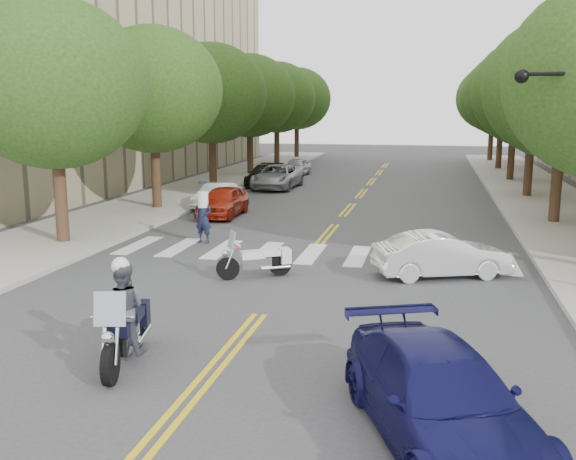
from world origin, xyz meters
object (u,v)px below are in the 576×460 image
(sedan_blue, at_px, (440,397))
(motorcycle_police, at_px, (124,316))
(convertible, at_px, (442,255))
(officer_standing, at_px, (203,218))
(motorcycle_parked, at_px, (261,260))

(sedan_blue, bearing_deg, motorcycle_police, 141.16)
(motorcycle_police, height_order, sedan_blue, motorcycle_police)
(convertible, bearing_deg, officer_standing, 49.39)
(sedan_blue, bearing_deg, convertible, 66.89)
(motorcycle_police, relative_size, sedan_blue, 0.53)
(motorcycle_parked, xyz_separation_m, officer_standing, (-3.21, 4.09, 0.40))
(officer_standing, relative_size, sedan_blue, 0.38)
(convertible, xyz_separation_m, sedan_blue, (-0.13, -9.51, 0.06))
(convertible, relative_size, sedan_blue, 0.81)
(motorcycle_parked, bearing_deg, motorcycle_police, 140.66)
(motorcycle_police, relative_size, officer_standing, 1.41)
(convertible, height_order, sedan_blue, sedan_blue)
(motorcycle_parked, relative_size, sedan_blue, 0.42)
(sedan_blue, bearing_deg, officer_standing, 100.87)
(motorcycle_parked, bearing_deg, sedan_blue, 178.87)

